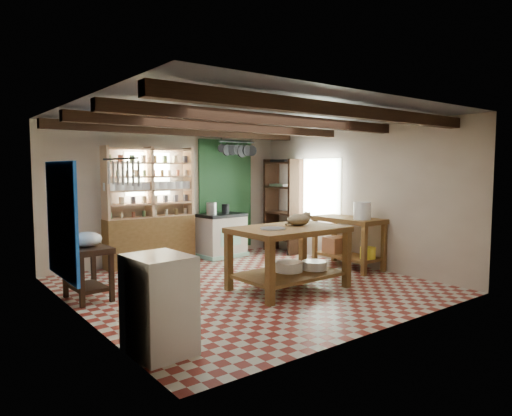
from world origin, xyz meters
TOP-DOWN VIEW (x-y plane):
  - floor at (0.00, 0.00)m, footprint 5.00×5.00m
  - ceiling at (0.00, 0.00)m, footprint 5.00×5.00m
  - wall_back at (0.00, 2.50)m, footprint 5.00×0.04m
  - wall_front at (0.00, -2.50)m, footprint 5.00×0.04m
  - wall_left at (-2.50, 0.00)m, footprint 0.04×5.00m
  - wall_right at (2.50, 0.00)m, footprint 0.04×5.00m
  - ceiling_beams at (0.00, 0.00)m, footprint 5.00×3.80m
  - blue_wall_patch at (-2.47, 0.90)m, footprint 0.04×1.40m
  - green_wall_patch at (1.25, 2.47)m, footprint 1.30×0.04m
  - window_back at (-0.50, 2.48)m, footprint 0.90×0.02m
  - window_right at (2.48, 1.00)m, footprint 0.02×1.30m
  - utensil_rail at (-2.44, -1.20)m, footprint 0.06×0.90m
  - pot_rack at (1.25, 2.05)m, footprint 0.86×0.12m
  - shelving_unit at (-0.55, 2.31)m, footprint 1.70×0.34m
  - tall_rack at (2.28, 1.80)m, footprint 0.40×0.86m
  - work_table at (0.37, -0.54)m, footprint 1.66×1.11m
  - stove at (0.93, 2.15)m, footprint 0.95×0.68m
  - prep_table at (-2.20, 0.71)m, footprint 0.55×0.76m
  - white_cabinet at (-2.22, -1.56)m, footprint 0.58×0.68m
  - right_counter at (2.18, -0.12)m, footprint 0.65×1.29m
  - cat at (0.62, -0.49)m, footprint 0.43×0.36m
  - steel_tray at (0.02, -0.60)m, footprint 0.37×0.37m
  - basin_large at (0.42, -0.49)m, footprint 0.43×0.43m
  - basin_small at (0.82, -0.64)m, footprint 0.38×0.38m
  - kettle_left at (0.69, 2.13)m, footprint 0.23×0.23m
  - kettle_right at (1.03, 2.16)m, footprint 0.16×0.16m
  - enamel_bowl at (-2.20, 0.71)m, footprint 0.43×0.43m
  - white_bucket at (2.13, -0.47)m, footprint 0.30×0.30m
  - wicker_basket at (2.18, 0.18)m, footprint 0.41×0.33m
  - yellow_tub at (2.18, -0.57)m, footprint 0.27×0.27m

SIDE VIEW (x-z plane):
  - floor at x=0.00m, z-range -0.02..0.00m
  - basin_small at x=0.82m, z-range 0.25..0.38m
  - basin_large at x=0.42m, z-range 0.25..0.40m
  - yellow_tub at x=2.18m, z-range 0.24..0.44m
  - prep_table at x=-2.20m, z-range 0.00..0.74m
  - wicker_basket at x=2.18m, z-range 0.24..0.53m
  - stove at x=0.93m, z-range 0.00..0.88m
  - right_counter at x=2.18m, z-range 0.00..0.92m
  - work_table at x=0.37m, z-range 0.00..0.93m
  - white_cabinet at x=-2.22m, z-range 0.00..0.97m
  - enamel_bowl at x=-2.20m, z-range 0.74..0.94m
  - steel_tray at x=0.02m, z-range 0.93..0.96m
  - kettle_right at x=1.03m, z-range 0.88..1.08m
  - tall_rack at x=2.28m, z-range 0.00..2.00m
  - kettle_left at x=0.69m, z-range 0.88..1.13m
  - cat at x=0.62m, z-range 0.93..1.11m
  - white_bucket at x=2.13m, z-range 0.92..1.22m
  - blue_wall_patch at x=-2.47m, z-range 0.30..1.90m
  - shelving_unit at x=-0.55m, z-range 0.00..2.20m
  - green_wall_patch at x=1.25m, z-range 0.10..2.40m
  - wall_back at x=0.00m, z-range 0.00..2.60m
  - wall_front at x=0.00m, z-range 0.00..2.60m
  - wall_left at x=-2.50m, z-range 0.00..2.60m
  - wall_right at x=2.50m, z-range 0.00..2.60m
  - window_right at x=2.48m, z-range 0.80..2.00m
  - window_back at x=-0.50m, z-range 1.30..2.10m
  - utensil_rail at x=-2.44m, z-range 1.64..1.92m
  - pot_rack at x=1.25m, z-range 2.00..2.36m
  - ceiling_beams at x=0.00m, z-range 2.40..2.56m
  - ceiling at x=0.00m, z-range 2.59..2.61m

